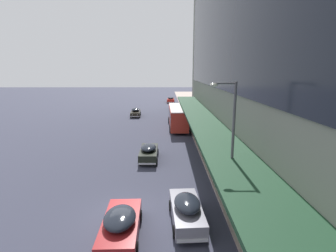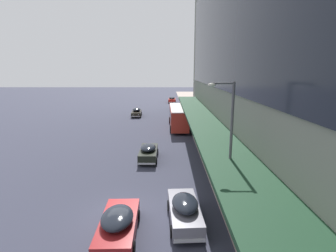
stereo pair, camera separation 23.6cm
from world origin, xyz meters
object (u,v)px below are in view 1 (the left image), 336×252
pedestrian_at_kerb (237,176)px  sedan_second_mid (174,106)px  transit_bus_kerbside_front (178,116)px  fire_hydrant (201,143)px  sedan_oncoming_rear (171,100)px  street_lamp (230,140)px  sedan_trailing_near (149,152)px  sedan_trailing_mid (136,112)px  sedan_lead_near (187,210)px  sedan_far_back (121,224)px

pedestrian_at_kerb → sedan_second_mid: bearing=94.7°
transit_bus_kerbside_front → fire_hydrant: bearing=-78.3°
sedan_oncoming_rear → street_lamp: size_ratio=0.64×
transit_bus_kerbside_front → sedan_second_mid: 18.25m
sedan_trailing_near → pedestrian_at_kerb: pedestrian_at_kerb is taller
sedan_trailing_mid → pedestrian_at_kerb: pedestrian_at_kerb is taller
sedan_trailing_near → street_lamp: 11.70m
sedan_lead_near → sedan_trailing_mid: 35.77m
transit_bus_kerbside_front → pedestrian_at_kerb: size_ratio=5.50×
transit_bus_kerbside_front → pedestrian_at_kerb: (3.24, -21.15, -0.62)m
sedan_oncoming_rear → transit_bus_kerbside_front: bearing=-89.2°
street_lamp → fire_hydrant: (0.21, 13.79, -4.10)m
sedan_trailing_near → pedestrian_at_kerb: bearing=-45.9°
transit_bus_kerbside_front → sedan_trailing_mid: transit_bus_kerbside_front is taller
sedan_oncoming_rear → street_lamp: 55.54m
street_lamp → fire_hydrant: bearing=89.1°
sedan_trailing_near → pedestrian_at_kerb: (6.66, -6.87, 0.41)m
sedan_second_mid → sedan_far_back: bearing=-95.3°
sedan_oncoming_rear → pedestrian_at_kerb: (3.70, -52.53, 0.40)m
transit_bus_kerbside_front → sedan_lead_near: 24.99m
transit_bus_kerbside_front → sedan_second_mid: (0.04, 18.22, -1.02)m
sedan_lead_near → sedan_trailing_mid: bearing=101.0°
transit_bus_kerbside_front → fire_hydrant: transit_bus_kerbside_front is taller
sedan_trailing_mid → fire_hydrant: bearing=-64.9°
sedan_trailing_near → sedan_trailing_mid: 24.75m
sedan_far_back → street_lamp: (5.99, 2.27, 3.85)m
sedan_oncoming_rear → pedestrian_at_kerb: 52.66m
sedan_trailing_near → transit_bus_kerbside_front: bearing=76.5°
sedan_trailing_near → fire_hydrant: size_ratio=6.43×
sedan_lead_near → street_lamp: size_ratio=0.60×
transit_bus_kerbside_front → sedan_far_back: 26.59m
fire_hydrant → pedestrian_at_kerb: bearing=-84.1°
pedestrian_at_kerb → street_lamp: street_lamp is taller
sedan_trailing_near → sedan_lead_near: bearing=-75.3°
sedan_second_mid → fire_hydrant: sedan_second_mid is taller
sedan_lead_near → sedan_far_back: size_ratio=0.96×
sedan_trailing_near → fire_hydrant: 6.87m
sedan_far_back → pedestrian_at_kerb: (7.35, 5.10, 0.44)m
sedan_far_back → sedan_trailing_near: bearing=86.7°
sedan_far_back → sedan_trailing_mid: 36.55m
street_lamp → pedestrian_at_kerb: bearing=64.4°
transit_bus_kerbside_front → pedestrian_at_kerb: bearing=-81.3°
sedan_oncoming_rear → sedan_trailing_mid: (-6.97, -21.23, -0.01)m
transit_bus_kerbside_front → pedestrian_at_kerb: transit_bus_kerbside_front is taller
sedan_far_back → sedan_oncoming_rear: 57.75m
sedan_trailing_near → street_lamp: size_ratio=0.58×
transit_bus_kerbside_front → sedan_lead_near: bearing=-91.4°
sedan_second_mid → sedan_trailing_near: bearing=-96.1°
transit_bus_kerbside_front → street_lamp: size_ratio=1.32×
sedan_second_mid → sedan_trailing_mid: size_ratio=0.93×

